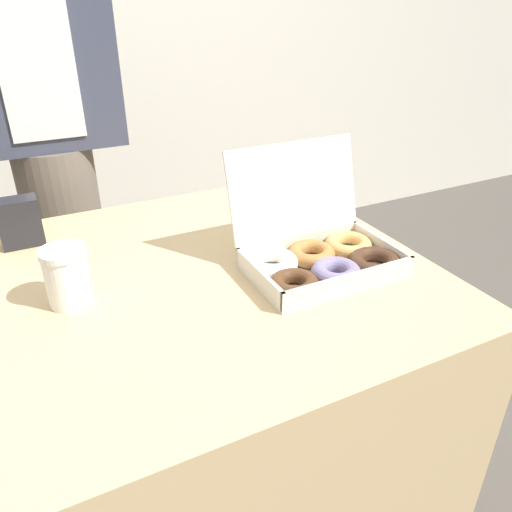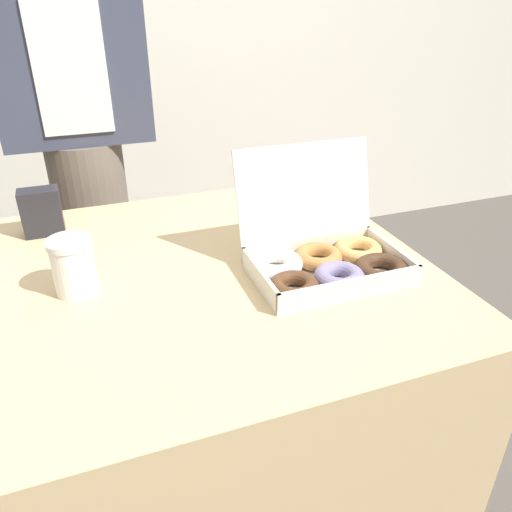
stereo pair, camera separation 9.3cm
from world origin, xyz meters
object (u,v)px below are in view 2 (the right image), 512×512
Objects in this scene: coffee_cup at (73,266)px; person_customer at (81,135)px; donut_box at (325,258)px; napkin_holder at (42,212)px.

person_customer reaches higher than coffee_cup.
person_customer is (0.06, 0.68, 0.08)m from coffee_cup.
donut_box reaches higher than napkin_holder.
donut_box reaches higher than coffee_cup.
person_customer is at bearing 72.21° from napkin_holder.
napkin_holder is (-0.06, 0.30, -0.00)m from coffee_cup.
napkin_holder is 0.41m from person_customer.
napkin_holder is at bearing 143.66° from donut_box.
coffee_cup is at bearing -78.88° from napkin_holder.
donut_box is 3.08× the size of napkin_holder.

